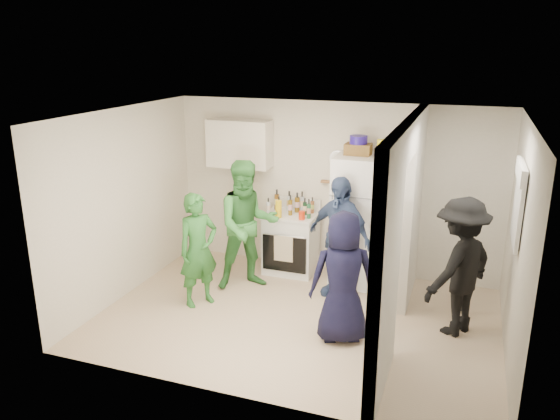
# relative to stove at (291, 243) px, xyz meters

# --- Properties ---
(floor) EXTENTS (4.80, 4.80, 0.00)m
(floor) POSITION_rel_stove_xyz_m (0.54, -1.37, -0.45)
(floor) COLOR tan
(floor) RESTS_ON ground
(wall_back) EXTENTS (4.80, 0.00, 4.80)m
(wall_back) POSITION_rel_stove_xyz_m (0.54, 0.33, 0.80)
(wall_back) COLOR silver
(wall_back) RESTS_ON floor
(wall_front) EXTENTS (4.80, 0.00, 4.80)m
(wall_front) POSITION_rel_stove_xyz_m (0.54, -3.07, 0.80)
(wall_front) COLOR silver
(wall_front) RESTS_ON floor
(wall_left) EXTENTS (0.00, 3.40, 3.40)m
(wall_left) POSITION_rel_stove_xyz_m (-1.86, -1.37, 0.80)
(wall_left) COLOR silver
(wall_left) RESTS_ON floor
(wall_right) EXTENTS (0.00, 3.40, 3.40)m
(wall_right) POSITION_rel_stove_xyz_m (2.94, -1.37, 0.80)
(wall_right) COLOR silver
(wall_right) RESTS_ON floor
(ceiling) EXTENTS (4.80, 4.80, 0.00)m
(ceiling) POSITION_rel_stove_xyz_m (0.54, -1.37, 2.05)
(ceiling) COLOR white
(ceiling) RESTS_ON wall_back
(partition_pier_back) EXTENTS (0.12, 1.20, 2.50)m
(partition_pier_back) POSITION_rel_stove_xyz_m (1.74, -0.27, 0.80)
(partition_pier_back) COLOR silver
(partition_pier_back) RESTS_ON floor
(partition_pier_front) EXTENTS (0.12, 1.20, 2.50)m
(partition_pier_front) POSITION_rel_stove_xyz_m (1.74, -2.47, 0.80)
(partition_pier_front) COLOR silver
(partition_pier_front) RESTS_ON floor
(partition_header) EXTENTS (0.12, 1.00, 0.40)m
(partition_header) POSITION_rel_stove_xyz_m (1.74, -1.37, 1.85)
(partition_header) COLOR silver
(partition_header) RESTS_ON partition_pier_back
(stove) EXTENTS (0.75, 0.62, 0.89)m
(stove) POSITION_rel_stove_xyz_m (0.00, 0.00, 0.00)
(stove) COLOR white
(stove) RESTS_ON floor
(upper_cabinet) EXTENTS (0.95, 0.34, 0.70)m
(upper_cabinet) POSITION_rel_stove_xyz_m (-0.86, 0.15, 1.40)
(upper_cabinet) COLOR silver
(upper_cabinet) RESTS_ON wall_back
(fridge) EXTENTS (0.75, 0.73, 1.83)m
(fridge) POSITION_rel_stove_xyz_m (1.04, -0.03, 0.47)
(fridge) COLOR white
(fridge) RESTS_ON floor
(wicker_basket) EXTENTS (0.35, 0.25, 0.15)m
(wicker_basket) POSITION_rel_stove_xyz_m (0.94, 0.02, 1.45)
(wicker_basket) COLOR brown
(wicker_basket) RESTS_ON fridge
(blue_bowl) EXTENTS (0.24, 0.24, 0.11)m
(blue_bowl) POSITION_rel_stove_xyz_m (0.94, 0.02, 1.58)
(blue_bowl) COLOR navy
(blue_bowl) RESTS_ON wicker_basket
(yellow_cup_stack_top) EXTENTS (0.09, 0.09, 0.25)m
(yellow_cup_stack_top) POSITION_rel_stove_xyz_m (1.26, -0.13, 1.50)
(yellow_cup_stack_top) COLOR yellow
(yellow_cup_stack_top) RESTS_ON fridge
(wall_clock) EXTENTS (0.22, 0.02, 0.22)m
(wall_clock) POSITION_rel_stove_xyz_m (0.59, 0.31, 1.25)
(wall_clock) COLOR white
(wall_clock) RESTS_ON wall_back
(spice_shelf) EXTENTS (0.35, 0.08, 0.03)m
(spice_shelf) POSITION_rel_stove_xyz_m (0.54, 0.28, 0.90)
(spice_shelf) COLOR olive
(spice_shelf) RESTS_ON wall_back
(nook_window) EXTENTS (0.03, 0.70, 0.80)m
(nook_window) POSITION_rel_stove_xyz_m (2.92, -1.17, 1.20)
(nook_window) COLOR black
(nook_window) RESTS_ON wall_right
(nook_window_frame) EXTENTS (0.04, 0.76, 0.86)m
(nook_window_frame) POSITION_rel_stove_xyz_m (2.90, -1.17, 1.20)
(nook_window_frame) COLOR white
(nook_window_frame) RESTS_ON wall_right
(nook_valance) EXTENTS (0.04, 0.82, 0.18)m
(nook_valance) POSITION_rel_stove_xyz_m (2.88, -1.17, 1.55)
(nook_valance) COLOR white
(nook_valance) RESTS_ON wall_right
(yellow_cup_stack_stove) EXTENTS (0.09, 0.09, 0.25)m
(yellow_cup_stack_stove) POSITION_rel_stove_xyz_m (-0.12, -0.22, 0.57)
(yellow_cup_stack_stove) COLOR yellow
(yellow_cup_stack_stove) RESTS_ON stove
(red_cup) EXTENTS (0.09, 0.09, 0.12)m
(red_cup) POSITION_rel_stove_xyz_m (0.22, -0.20, 0.51)
(red_cup) COLOR red
(red_cup) RESTS_ON stove
(person_green_left) EXTENTS (0.60, 0.65, 1.49)m
(person_green_left) POSITION_rel_stove_xyz_m (-0.79, -1.40, 0.30)
(person_green_left) COLOR #29682B
(person_green_left) RESTS_ON floor
(person_green_center) EXTENTS (1.10, 1.06, 1.80)m
(person_green_center) POSITION_rel_stove_xyz_m (-0.40, -0.70, 0.45)
(person_green_center) COLOR #3D8B3D
(person_green_center) RESTS_ON floor
(person_denim) EXTENTS (1.05, 0.77, 1.65)m
(person_denim) POSITION_rel_stove_xyz_m (0.85, -0.56, 0.38)
(person_denim) COLOR #374279
(person_denim) RESTS_ON floor
(person_navy) EXTENTS (0.88, 0.74, 1.53)m
(person_navy) POSITION_rel_stove_xyz_m (1.16, -1.67, 0.32)
(person_navy) COLOR black
(person_navy) RESTS_ON floor
(person_nook) EXTENTS (1.08, 1.22, 1.64)m
(person_nook) POSITION_rel_stove_xyz_m (2.38, -1.05, 0.37)
(person_nook) COLOR black
(person_nook) RESTS_ON floor
(bottle_a) EXTENTS (0.07, 0.07, 0.31)m
(bottle_a) POSITION_rel_stove_xyz_m (-0.28, 0.14, 0.60)
(bottle_a) COLOR brown
(bottle_a) RESTS_ON stove
(bottle_b) EXTENTS (0.06, 0.06, 0.27)m
(bottle_b) POSITION_rel_stove_xyz_m (-0.17, -0.07, 0.58)
(bottle_b) COLOR #164316
(bottle_b) RESTS_ON stove
(bottle_c) EXTENTS (0.08, 0.08, 0.29)m
(bottle_c) POSITION_rel_stove_xyz_m (-0.09, 0.17, 0.59)
(bottle_c) COLOR silver
(bottle_c) RESTS_ON stove
(bottle_d) EXTENTS (0.06, 0.06, 0.30)m
(bottle_d) POSITION_rel_stove_xyz_m (0.00, -0.06, 0.60)
(bottle_d) COLOR brown
(bottle_d) RESTS_ON stove
(bottle_e) EXTENTS (0.06, 0.06, 0.30)m
(bottle_e) POSITION_rel_stove_xyz_m (0.11, 0.17, 0.60)
(bottle_e) COLOR #9DA7AE
(bottle_e) RESTS_ON stove
(bottle_f) EXTENTS (0.06, 0.06, 0.25)m
(bottle_f) POSITION_rel_stove_xyz_m (0.20, 0.02, 0.57)
(bottle_f) COLOR #12331C
(bottle_f) RESTS_ON stove
(bottle_g) EXTENTS (0.06, 0.06, 0.24)m
(bottle_g) POSITION_rel_stove_xyz_m (0.27, 0.15, 0.57)
(bottle_g) COLOR brown
(bottle_g) RESTS_ON stove
(bottle_h) EXTENTS (0.06, 0.06, 0.24)m
(bottle_h) POSITION_rel_stove_xyz_m (-0.32, -0.11, 0.57)
(bottle_h) COLOR silver
(bottle_h) RESTS_ON stove
(bottle_i) EXTENTS (0.07, 0.07, 0.30)m
(bottle_i) POSITION_rel_stove_xyz_m (0.05, 0.12, 0.59)
(bottle_i) COLOR brown
(bottle_i) RESTS_ON stove
(bottle_j) EXTENTS (0.06, 0.06, 0.28)m
(bottle_j) POSITION_rel_stove_xyz_m (0.30, -0.11, 0.59)
(bottle_j) COLOR #205E37
(bottle_j) RESTS_ON stove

